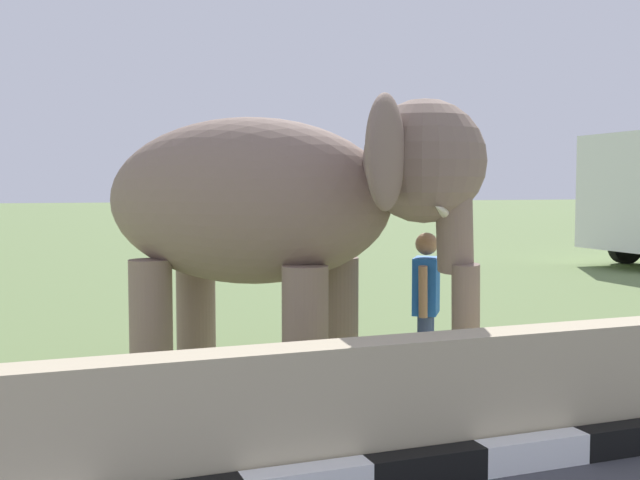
% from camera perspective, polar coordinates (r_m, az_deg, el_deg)
% --- Properties ---
extents(barrier_parapet, '(28.00, 0.36, 1.00)m').
position_cam_1_polar(barrier_parapet, '(5.35, -10.45, -13.71)').
color(barrier_parapet, tan).
rests_on(barrier_parapet, ground_plane).
extents(elephant, '(3.89, 3.77, 2.94)m').
position_cam_1_polar(elephant, '(7.73, -3.21, 2.53)').
color(elephant, '#7F675B').
rests_on(elephant, ground_plane).
extents(person_handler, '(0.45, 0.59, 1.66)m').
position_cam_1_polar(person_handler, '(7.96, 7.90, -4.70)').
color(person_handler, navy).
rests_on(person_handler, ground_plane).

